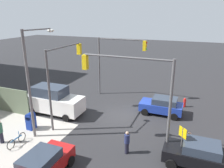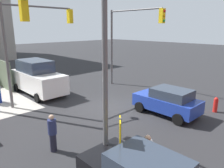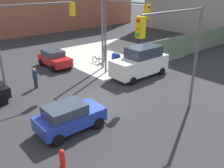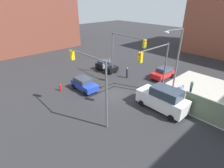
% 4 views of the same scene
% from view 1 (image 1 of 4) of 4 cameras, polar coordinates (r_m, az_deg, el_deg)
% --- Properties ---
extents(ground_plane, '(120.00, 120.00, 0.00)m').
position_cam_1_polar(ground_plane, '(20.26, 3.05, -8.32)').
color(ground_plane, '#28282B').
extents(traffic_signal_nw_corner, '(6.15, 0.36, 6.50)m').
position_cam_1_polar(traffic_signal_nw_corner, '(13.92, 5.64, -0.15)').
color(traffic_signal_nw_corner, '#59595B').
rests_on(traffic_signal_nw_corner, ground).
extents(traffic_signal_se_corner, '(5.46, 0.36, 6.50)m').
position_cam_1_polar(traffic_signal_se_corner, '(23.61, 1.20, 7.41)').
color(traffic_signal_se_corner, '#59595B').
rests_on(traffic_signal_se_corner, ground).
extents(traffic_signal_ne_corner, '(0.36, 5.11, 6.50)m').
position_cam_1_polar(traffic_signal_ne_corner, '(18.41, -12.79, 3.82)').
color(traffic_signal_ne_corner, '#59595B').
rests_on(traffic_signal_ne_corner, ground).
extents(street_lamp_corner, '(0.87, 2.63, 8.00)m').
position_cam_1_polar(street_lamp_corner, '(16.60, -20.14, 1.93)').
color(street_lamp_corner, slate).
rests_on(street_lamp_corner, ground).
extents(warning_sign_two_way, '(0.48, 0.48, 2.40)m').
position_cam_1_polar(warning_sign_two_way, '(14.52, 17.85, -13.37)').
color(warning_sign_two_way, '#4C4C4C').
rests_on(warning_sign_two_way, ground).
extents(mailbox_blue, '(0.56, 0.64, 1.43)m').
position_cam_1_polar(mailbox_blue, '(18.97, -20.44, -8.90)').
color(mailbox_blue, navy).
rests_on(mailbox_blue, ground).
extents(fire_hydrant, '(0.26, 0.26, 0.94)m').
position_cam_1_polar(fire_hydrant, '(23.06, 18.43, -4.57)').
color(fire_hydrant, red).
rests_on(fire_hydrant, ground).
extents(coupe_black, '(3.80, 2.02, 1.62)m').
position_cam_1_polar(coupe_black, '(14.89, 21.24, -16.56)').
color(coupe_black, black).
rests_on(coupe_black, ground).
extents(hatchback_blue, '(3.84, 2.02, 1.62)m').
position_cam_1_polar(hatchback_blue, '(20.82, 12.92, -5.49)').
color(hatchback_blue, '#1E389E').
rests_on(hatchback_blue, ground).
extents(sedan_red, '(2.02, 3.85, 1.62)m').
position_cam_1_polar(sedan_red, '(13.75, -17.51, -19.32)').
color(sedan_red, '#B21919').
rests_on(sedan_red, ground).
extents(van_white_delivery, '(5.40, 2.32, 2.62)m').
position_cam_1_polar(van_white_delivery, '(21.02, -14.99, -4.12)').
color(van_white_delivery, white).
rests_on(van_white_delivery, ground).
extents(pedestrian_crossing, '(0.36, 0.36, 1.80)m').
position_cam_1_polar(pedestrian_crossing, '(17.86, -27.14, -10.94)').
color(pedestrian_crossing, '#2D664C').
rests_on(pedestrian_crossing, ground).
extents(pedestrian_waiting, '(0.36, 0.36, 1.65)m').
position_cam_1_polar(pedestrian_waiting, '(15.70, 19.35, -14.33)').
color(pedestrian_waiting, '#B2B2B7').
rests_on(pedestrian_waiting, ground).
extents(pedestrian_walking_north, '(0.36, 0.36, 1.64)m').
position_cam_1_polar(pedestrian_walking_north, '(15.00, 3.92, -14.90)').
color(pedestrian_walking_north, navy).
rests_on(pedestrian_walking_north, ground).
extents(bicycle_leaning_on_fence, '(0.05, 1.75, 0.97)m').
position_cam_1_polar(bicycle_leaning_on_fence, '(17.44, -23.65, -13.37)').
color(bicycle_leaning_on_fence, black).
rests_on(bicycle_leaning_on_fence, ground).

